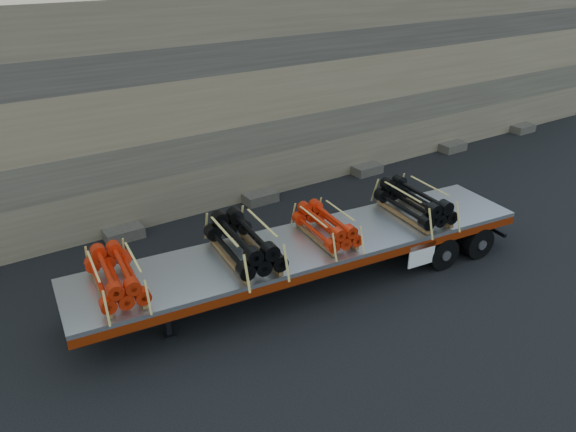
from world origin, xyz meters
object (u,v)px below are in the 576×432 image
trailer (308,263)px  bundle_front (116,277)px  bundle_midfront (244,243)px  bundle_rear (414,203)px  bundle_midrear (326,226)px

trailer → bundle_front: size_ratio=5.94×
bundle_midfront → bundle_rear: bundle_midfront is taller
trailer → bundle_midrear: 1.12m
bundle_front → bundle_midfront: (3.12, -0.33, 0.06)m
bundle_front → bundle_midfront: size_ratio=0.86×
bundle_rear → bundle_midfront: bearing=180.0°
bundle_midfront → bundle_rear: size_ratio=1.05×
bundle_front → bundle_rear: bearing=0.0°
bundle_midrear → bundle_rear: bearing=-0.0°
bundle_midfront → bundle_midrear: bundle_midfront is taller
bundle_front → bundle_midfront: 3.14m
trailer → bundle_front: bundle_front is taller
bundle_midfront → bundle_rear: (5.29, -0.57, -0.02)m
bundle_midfront → bundle_midrear: bearing=0.0°
trailer → bundle_midfront: 2.12m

